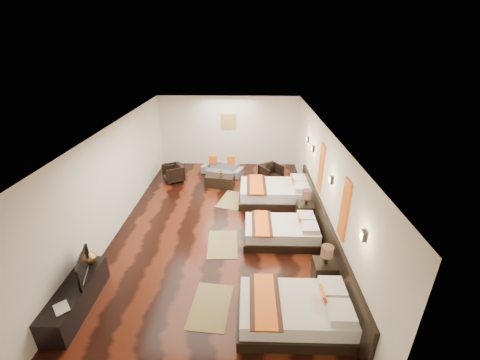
{
  "coord_description": "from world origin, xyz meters",
  "views": [
    {
      "loc": [
        0.78,
        -7.28,
        4.82
      ],
      "look_at": [
        0.57,
        0.75,
        1.1
      ],
      "focal_mm": 23.05,
      "sensor_mm": 36.0,
      "label": 1
    }
  ],
  "objects_px": {
    "tv_console": "(76,297)",
    "armchair_left": "(173,173)",
    "coffee_table": "(220,181)",
    "bed_far": "(276,193)",
    "nightstand_b": "(305,210)",
    "bed_mid": "(282,231)",
    "armchair_right": "(271,173)",
    "table_plant": "(221,173)",
    "bed_near": "(296,311)",
    "sofa": "(222,169)",
    "figurine": "(88,256)",
    "book": "(54,312)",
    "nightstand_a": "(324,270)",
    "tv": "(79,268)"
  },
  "relations": [
    {
      "from": "nightstand_b",
      "to": "figurine",
      "type": "relative_size",
      "value": 3.03
    },
    {
      "from": "book",
      "to": "figurine",
      "type": "relative_size",
      "value": 0.92
    },
    {
      "from": "bed_near",
      "to": "tv_console",
      "type": "xyz_separation_m",
      "value": [
        -4.2,
        0.22,
        0.0
      ]
    },
    {
      "from": "bed_mid",
      "to": "coffee_table",
      "type": "height_order",
      "value": "bed_mid"
    },
    {
      "from": "armchair_left",
      "to": "armchair_right",
      "type": "height_order",
      "value": "armchair_right"
    },
    {
      "from": "armchair_left",
      "to": "table_plant",
      "type": "distance_m",
      "value": 1.85
    },
    {
      "from": "bed_near",
      "to": "tv",
      "type": "xyz_separation_m",
      "value": [
        -4.15,
        0.46,
        0.52
      ]
    },
    {
      "from": "book",
      "to": "armchair_left",
      "type": "xyz_separation_m",
      "value": [
        0.56,
        6.51,
        -0.25
      ]
    },
    {
      "from": "table_plant",
      "to": "bed_near",
      "type": "bearing_deg",
      "value": -72.19
    },
    {
      "from": "bed_near",
      "to": "armchair_left",
      "type": "bearing_deg",
      "value": 120.66
    },
    {
      "from": "bed_far",
      "to": "tv_console",
      "type": "xyz_separation_m",
      "value": [
        -4.2,
        -4.48,
        -0.03
      ]
    },
    {
      "from": "sofa",
      "to": "table_plant",
      "type": "bearing_deg",
      "value": -65.97
    },
    {
      "from": "bed_far",
      "to": "sofa",
      "type": "xyz_separation_m",
      "value": [
        -1.9,
        2.09,
        -0.07
      ]
    },
    {
      "from": "nightstand_b",
      "to": "coffee_table",
      "type": "height_order",
      "value": "nightstand_b"
    },
    {
      "from": "bed_near",
      "to": "figurine",
      "type": "distance_m",
      "value": 4.32
    },
    {
      "from": "nightstand_b",
      "to": "armchair_left",
      "type": "xyz_separation_m",
      "value": [
        -4.38,
        2.6,
        -0.03
      ]
    },
    {
      "from": "figurine",
      "to": "coffee_table",
      "type": "xyz_separation_m",
      "value": [
        2.3,
        4.84,
        -0.51
      ]
    },
    {
      "from": "tv_console",
      "to": "book",
      "type": "xyz_separation_m",
      "value": [
        0.0,
        -0.6,
        0.29
      ]
    },
    {
      "from": "table_plant",
      "to": "tv",
      "type": "bearing_deg",
      "value": -113.67
    },
    {
      "from": "figurine",
      "to": "bed_mid",
      "type": "bearing_deg",
      "value": 21.96
    },
    {
      "from": "table_plant",
      "to": "bed_mid",
      "type": "bearing_deg",
      "value": -59.53
    },
    {
      "from": "nightstand_b",
      "to": "figurine",
      "type": "bearing_deg",
      "value": -152.07
    },
    {
      "from": "bed_far",
      "to": "table_plant",
      "type": "bearing_deg",
      "value": 151.02
    },
    {
      "from": "sofa",
      "to": "table_plant",
      "type": "xyz_separation_m",
      "value": [
        0.05,
        -1.07,
        0.3
      ]
    },
    {
      "from": "figurine",
      "to": "armchair_right",
      "type": "xyz_separation_m",
      "value": [
        4.13,
        5.31,
        -0.39
      ]
    },
    {
      "from": "armchair_left",
      "to": "coffee_table",
      "type": "xyz_separation_m",
      "value": [
        1.74,
        -0.38,
        -0.12
      ]
    },
    {
      "from": "nightstand_a",
      "to": "sofa",
      "type": "height_order",
      "value": "nightstand_a"
    },
    {
      "from": "tv_console",
      "to": "figurine",
      "type": "distance_m",
      "value": 0.82
    },
    {
      "from": "coffee_table",
      "to": "nightstand_b",
      "type": "bearing_deg",
      "value": -39.99
    },
    {
      "from": "coffee_table",
      "to": "bed_far",
      "type": "bearing_deg",
      "value": -28.86
    },
    {
      "from": "book",
      "to": "armchair_left",
      "type": "relative_size",
      "value": 0.43
    },
    {
      "from": "bed_near",
      "to": "nightstand_b",
      "type": "relative_size",
      "value": 2.12
    },
    {
      "from": "nightstand_a",
      "to": "nightstand_b",
      "type": "distance_m",
      "value": 2.47
    },
    {
      "from": "bed_far",
      "to": "nightstand_b",
      "type": "height_order",
      "value": "nightstand_b"
    },
    {
      "from": "nightstand_b",
      "to": "tv_console",
      "type": "xyz_separation_m",
      "value": [
        -4.95,
        -3.31,
        -0.07
      ]
    },
    {
      "from": "bed_far",
      "to": "tv_console",
      "type": "distance_m",
      "value": 6.14
    },
    {
      "from": "nightstand_a",
      "to": "armchair_left",
      "type": "height_order",
      "value": "nightstand_a"
    },
    {
      "from": "bed_near",
      "to": "tv_console",
      "type": "height_order",
      "value": "bed_near"
    },
    {
      "from": "nightstand_a",
      "to": "book",
      "type": "height_order",
      "value": "nightstand_a"
    },
    {
      "from": "nightstand_a",
      "to": "tv",
      "type": "distance_m",
      "value": 4.95
    },
    {
      "from": "nightstand_a",
      "to": "table_plant",
      "type": "xyz_separation_m",
      "value": [
        -2.59,
        4.66,
        0.2
      ]
    },
    {
      "from": "tv_console",
      "to": "armchair_left",
      "type": "bearing_deg",
      "value": 84.57
    },
    {
      "from": "bed_near",
      "to": "bed_far",
      "type": "height_order",
      "value": "bed_far"
    },
    {
      "from": "bed_near",
      "to": "tv",
      "type": "bearing_deg",
      "value": 173.7
    },
    {
      "from": "sofa",
      "to": "nightstand_a",
      "type": "bearing_deg",
      "value": -44.11
    },
    {
      "from": "tv_console",
      "to": "book",
      "type": "distance_m",
      "value": 0.66
    },
    {
      "from": "bed_near",
      "to": "armchair_right",
      "type": "bearing_deg",
      "value": 90.57
    },
    {
      "from": "armchair_right",
      "to": "table_plant",
      "type": "relative_size",
      "value": 2.77
    },
    {
      "from": "armchair_left",
      "to": "book",
      "type": "bearing_deg",
      "value": -35.44
    },
    {
      "from": "book",
      "to": "armchair_right",
      "type": "height_order",
      "value": "armchair_right"
    }
  ]
}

